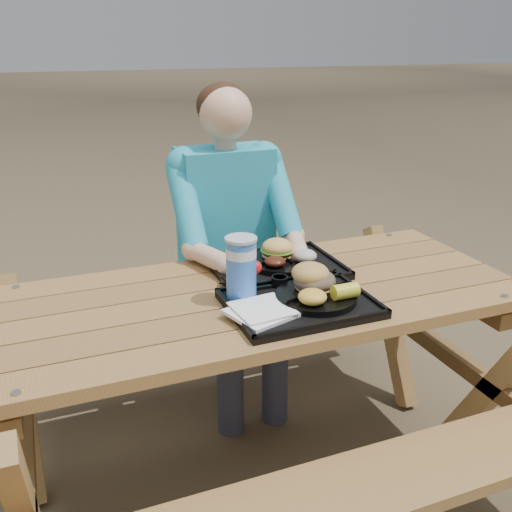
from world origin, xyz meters
name	(u,v)px	position (x,y,z in m)	size (l,w,h in m)	color
ground	(256,471)	(0.00, 0.00, 0.00)	(60.00, 60.00, 0.00)	#999999
picnic_table	(256,387)	(0.00, 0.00, 0.38)	(1.80, 1.49, 0.75)	#999999
tray_near	(300,304)	(0.09, -0.16, 0.76)	(0.45, 0.35, 0.02)	black
tray_far	(277,269)	(0.14, 0.14, 0.76)	(0.45, 0.35, 0.02)	black
plate_near	(316,297)	(0.14, -0.16, 0.78)	(0.26, 0.26, 0.02)	black
plate_far	(283,261)	(0.17, 0.15, 0.78)	(0.26, 0.26, 0.02)	black
napkin_stack	(261,312)	(-0.06, -0.20, 0.78)	(0.17, 0.17, 0.02)	white
soda_cup	(241,269)	(-0.07, -0.06, 0.87)	(0.10, 0.10, 0.19)	blue
condiment_bbq	(280,281)	(0.08, -0.02, 0.79)	(0.06, 0.06, 0.03)	#340905
condiment_mustard	(299,279)	(0.15, -0.02, 0.78)	(0.05, 0.05, 0.03)	yellow
sandwich	(315,269)	(0.15, -0.12, 0.86)	(0.13, 0.13, 0.13)	gold
mac_cheese	(312,297)	(0.10, -0.22, 0.81)	(0.09, 0.09, 0.04)	yellow
corn_cob	(345,291)	(0.21, -0.23, 0.81)	(0.08, 0.08, 0.05)	yellow
cutlery_far	(231,272)	(-0.04, 0.14, 0.77)	(0.03, 0.17, 0.01)	black
burger	(277,243)	(0.16, 0.19, 0.84)	(0.12, 0.12, 0.10)	#EFAF54
baked_beans	(275,262)	(0.11, 0.10, 0.81)	(0.08, 0.08, 0.03)	#451C0D
potato_salad	(305,256)	(0.23, 0.10, 0.81)	(0.08, 0.08, 0.05)	beige
diner	(228,261)	(0.09, 0.57, 0.64)	(0.48, 0.84, 1.28)	#1AACBA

